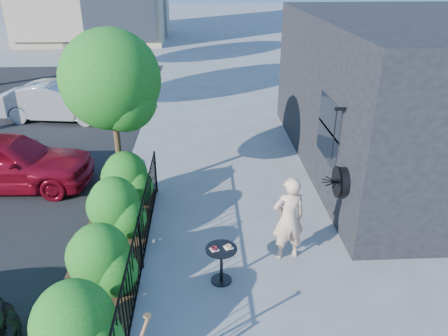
{
  "coord_description": "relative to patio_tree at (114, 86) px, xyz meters",
  "views": [
    {
      "loc": [
        -0.3,
        -6.7,
        5.18
      ],
      "look_at": [
        0.12,
        1.77,
        1.2
      ],
      "focal_mm": 35.0,
      "sensor_mm": 36.0,
      "label": 1
    }
  ],
  "objects": [
    {
      "name": "ground",
      "position": [
        2.24,
        -2.76,
        -2.76
      ],
      "size": [
        120.0,
        120.0,
        0.0
      ],
      "primitive_type": "plane",
      "color": "gray",
      "rests_on": "ground"
    },
    {
      "name": "shop_building",
      "position": [
        7.73,
        1.74,
        -0.76
      ],
      "size": [
        6.22,
        9.0,
        4.0
      ],
      "color": "black",
      "rests_on": "ground"
    },
    {
      "name": "fence",
      "position": [
        0.74,
        -2.76,
        -2.2
      ],
      "size": [
        0.05,
        6.05,
        1.1
      ],
      "color": "black",
      "rests_on": "ground"
    },
    {
      "name": "planting_bed",
      "position": [
        0.04,
        -2.76,
        -2.72
      ],
      "size": [
        1.3,
        6.0,
        0.08
      ],
      "primitive_type": "cube",
      "color": "#382616",
      "rests_on": "ground"
    },
    {
      "name": "shrubs",
      "position": [
        0.14,
        -2.66,
        -2.06
      ],
      "size": [
        1.1,
        5.6,
        1.24
      ],
      "color": "#185A14",
      "rests_on": "ground"
    },
    {
      "name": "patio_tree",
      "position": [
        0.0,
        0.0,
        0.0
      ],
      "size": [
        2.2,
        2.2,
        3.94
      ],
      "color": "#3F2B19",
      "rests_on": "ground"
    },
    {
      "name": "cafe_table",
      "position": [
        2.2,
        -3.21,
        -2.28
      ],
      "size": [
        0.56,
        0.56,
        0.75
      ],
      "rotation": [
        0.0,
        0.0,
        0.38
      ],
      "color": "black",
      "rests_on": "ground"
    },
    {
      "name": "woman",
      "position": [
        3.49,
        -2.53,
        -1.91
      ],
      "size": [
        0.68,
        0.5,
        1.7
      ],
      "primitive_type": "imported",
      "rotation": [
        0.0,
        0.0,
        3.31
      ],
      "color": "beige",
      "rests_on": "ground"
    },
    {
      "name": "car_red",
      "position": [
        -3.01,
        0.71,
        -2.05
      ],
      "size": [
        4.26,
        1.85,
        1.43
      ],
      "primitive_type": "imported",
      "rotation": [
        0.0,
        0.0,
        1.53
      ],
      "color": "maroon",
      "rests_on": "ground"
    },
    {
      "name": "car_silver",
      "position": [
        -3.24,
        6.03,
        -2.08
      ],
      "size": [
        4.29,
        2.0,
        1.36
      ],
      "primitive_type": "imported",
      "rotation": [
        0.0,
        0.0,
        1.43
      ],
      "color": "#A6A7AB",
      "rests_on": "ground"
    }
  ]
}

